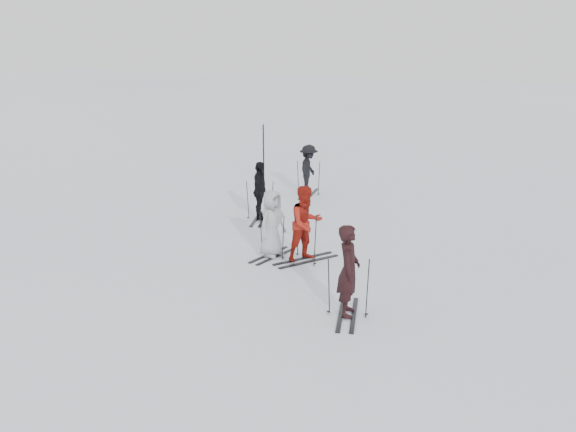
% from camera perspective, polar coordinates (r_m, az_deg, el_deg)
% --- Properties ---
extents(ground, '(120.00, 120.00, 0.00)m').
position_cam_1_polar(ground, '(15.99, -1.43, -4.37)').
color(ground, silver).
rests_on(ground, ground).
extents(skier_near_dark, '(0.62, 0.79, 1.91)m').
position_cam_1_polar(skier_near_dark, '(13.00, 5.40, -4.95)').
color(skier_near_dark, black).
rests_on(skier_near_dark, ground).
extents(skier_red, '(1.12, 1.18, 1.92)m').
position_cam_1_polar(skier_red, '(15.98, 1.61, -0.76)').
color(skier_red, maroon).
rests_on(skier_red, ground).
extents(skier_grey, '(0.73, 0.95, 1.73)m').
position_cam_1_polar(skier_grey, '(16.33, -1.44, -0.73)').
color(skier_grey, '#A2A7AB').
rests_on(skier_grey, ground).
extents(skier_uphill_left, '(0.68, 1.12, 1.78)m').
position_cam_1_polar(skier_uphill_left, '(19.49, -2.51, 2.19)').
color(skier_uphill_left, black).
rests_on(skier_uphill_left, ground).
extents(skier_uphill_far, '(0.79, 1.20, 1.74)m').
position_cam_1_polar(skier_uphill_far, '(22.49, 1.84, 4.08)').
color(skier_uphill_far, black).
rests_on(skier_uphill_far, ground).
extents(skis_near_dark, '(1.92, 1.34, 1.28)m').
position_cam_1_polar(skis_near_dark, '(13.12, 5.37, -6.24)').
color(skis_near_dark, black).
rests_on(skis_near_dark, ground).
extents(skis_red, '(2.05, 1.83, 1.33)m').
position_cam_1_polar(skis_red, '(16.07, 1.60, -1.75)').
color(skis_red, black).
rests_on(skis_red, ground).
extents(skis_grey, '(1.76, 1.20, 1.17)m').
position_cam_1_polar(skis_grey, '(16.41, -1.43, -1.66)').
color(skis_grey, black).
rests_on(skis_grey, ground).
extents(skis_uphill_left, '(1.88, 1.31, 1.25)m').
position_cam_1_polar(skis_uphill_left, '(19.56, -2.50, 1.44)').
color(skis_uphill_left, black).
rests_on(skis_uphill_left, ground).
extents(skis_uphill_far, '(1.81, 1.12, 1.24)m').
position_cam_1_polar(skis_uphill_far, '(22.55, 1.83, 3.46)').
color(skis_uphill_far, black).
rests_on(skis_uphill_far, ground).
extents(piste_marker, '(0.06, 0.06, 2.23)m').
position_cam_1_polar(piste_marker, '(24.11, -2.19, 5.52)').
color(piste_marker, black).
rests_on(piste_marker, ground).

